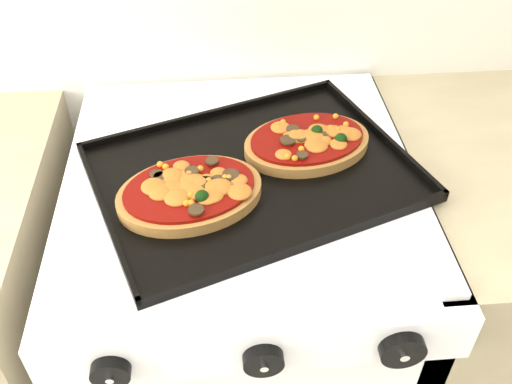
{
  "coord_description": "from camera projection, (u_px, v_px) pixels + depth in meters",
  "views": [
    {
      "loc": [
        0.01,
        0.96,
        1.52
      ],
      "look_at": [
        0.07,
        1.63,
        0.92
      ],
      "focal_mm": 40.0,
      "sensor_mm": 36.0,
      "label": 1
    }
  ],
  "objects": [
    {
      "name": "control_panel",
      "position": [
        257.0,
        348.0,
        0.77
      ],
      "size": [
        0.6,
        0.02,
        0.09
      ],
      "primitive_type": "cube",
      "color": "white",
      "rests_on": "stove"
    },
    {
      "name": "stove",
      "position": [
        245.0,
        327.0,
        1.26
      ],
      "size": [
        0.6,
        0.6,
        0.91
      ],
      "primitive_type": "cube",
      "color": "white",
      "rests_on": "floor"
    },
    {
      "name": "pizza_left",
      "position": [
        190.0,
        191.0,
        0.88
      ],
      "size": [
        0.26,
        0.22,
        0.03
      ],
      "primitive_type": null,
      "rotation": [
        0.0,
        0.0,
        0.25
      ],
      "color": "#A8793A",
      "rests_on": "baking_tray"
    },
    {
      "name": "pizza_right",
      "position": [
        307.0,
        141.0,
        0.98
      ],
      "size": [
        0.25,
        0.2,
        0.03
      ],
      "primitive_type": null,
      "rotation": [
        0.0,
        0.0,
        0.23
      ],
      "color": "#A8793A",
      "rests_on": "baking_tray"
    },
    {
      "name": "knob_left",
      "position": [
        111.0,
        372.0,
        0.74
      ],
      "size": [
        0.05,
        0.02,
        0.05
      ],
      "primitive_type": "cylinder",
      "rotation": [
        1.57,
        0.0,
        0.0
      ],
      "color": "black",
      "rests_on": "control_panel"
    },
    {
      "name": "knob_center",
      "position": [
        263.0,
        361.0,
        0.75
      ],
      "size": [
        0.06,
        0.02,
        0.06
      ],
      "primitive_type": "cylinder",
      "rotation": [
        1.57,
        0.0,
        0.0
      ],
      "color": "black",
      "rests_on": "control_panel"
    },
    {
      "name": "baking_tray",
      "position": [
        253.0,
        171.0,
        0.94
      ],
      "size": [
        0.6,
        0.52,
        0.02
      ],
      "primitive_type": "cube",
      "rotation": [
        0.0,
        0.0,
        0.35
      ],
      "color": "black",
      "rests_on": "stove"
    },
    {
      "name": "knob_right",
      "position": [
        402.0,
        350.0,
        0.76
      ],
      "size": [
        0.06,
        0.02,
        0.06
      ],
      "primitive_type": "cylinder",
      "rotation": [
        1.57,
        0.0,
        0.0
      ],
      "color": "black",
      "rests_on": "control_panel"
    }
  ]
}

